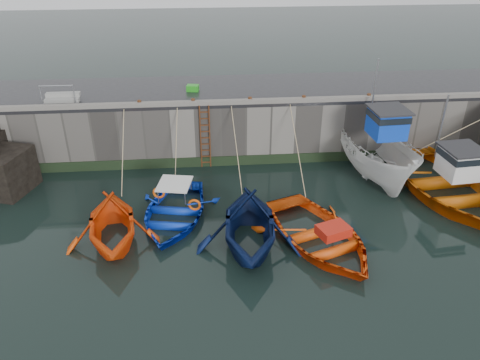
{
  "coord_description": "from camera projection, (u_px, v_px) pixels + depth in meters",
  "views": [
    {
      "loc": [
        -2.12,
        -10.95,
        10.69
      ],
      "look_at": [
        -0.63,
        6.21,
        1.2
      ],
      "focal_mm": 35.0,
      "sensor_mm": 36.0,
      "label": 1
    }
  ],
  "objects": [
    {
      "name": "ladder",
      "position": [
        205.0,
        137.0,
        22.6
      ],
      "size": [
        0.51,
        0.08,
        3.2
      ],
      "color": "#3F1E0F",
      "rests_on": "ground"
    },
    {
      "name": "boat_near_navy",
      "position": [
        319.0,
        242.0,
        17.83
      ],
      "size": [
        5.75,
        6.72,
        1.17
      ],
      "primitive_type": "imported",
      "rotation": [
        0.0,
        0.0,
        0.35
      ],
      "color": "#F8510D",
      "rests_on": "ground"
    },
    {
      "name": "boat_near_blue_rope",
      "position": [
        177.0,
        177.0,
        22.42
      ],
      "size": [
        0.04,
        3.34,
        3.1
      ],
      "primitive_type": null,
      "color": "tan",
      "rests_on": "ground"
    },
    {
      "name": "boat_near_navy_rope",
      "position": [
        295.0,
        183.0,
        21.88
      ],
      "size": [
        0.04,
        5.02,
        3.1
      ],
      "primitive_type": null,
      "color": "tan",
      "rests_on": "ground"
    },
    {
      "name": "railing",
      "position": [
        62.0,
        97.0,
        22.4
      ],
      "size": [
        1.6,
        1.05,
        1.0
      ],
      "color": "#A5A8AD",
      "rests_on": "road_back"
    },
    {
      "name": "bollard_d",
      "position": [
        304.0,
        98.0,
        22.43
      ],
      "size": [
        0.18,
        0.18,
        0.28
      ],
      "primitive_type": "cylinder",
      "color": "#3F1E0F",
      "rests_on": "road_back"
    },
    {
      "name": "algae_back",
      "position": [
        246.0,
        160.0,
        23.44
      ],
      "size": [
        30.0,
        0.08,
        0.5
      ],
      "primitive_type": "cube",
      "color": "black",
      "rests_on": "ground"
    },
    {
      "name": "fish_crate",
      "position": [
        193.0,
        88.0,
        23.8
      ],
      "size": [
        0.66,
        0.52,
        0.3
      ],
      "primitive_type": "cube",
      "rotation": [
        0.0,
        0.0,
        -0.18
      ],
      "color": "green",
      "rests_on": "road_back"
    },
    {
      "name": "boat_far_orange",
      "position": [
        446.0,
        183.0,
        20.83
      ],
      "size": [
        6.01,
        7.99,
        4.57
      ],
      "rotation": [
        0.0,
        0.0,
        0.08
      ],
      "color": "#DA640B",
      "rests_on": "ground"
    },
    {
      "name": "bollard_b",
      "position": [
        193.0,
        102.0,
        22.03
      ],
      "size": [
        0.18,
        0.18,
        0.28
      ],
      "primitive_type": "cylinder",
      "color": "#3F1E0F",
      "rests_on": "road_back"
    },
    {
      "name": "bollard_e",
      "position": [
        369.0,
        96.0,
        22.68
      ],
      "size": [
        0.18,
        0.18,
        0.28
      ],
      "primitive_type": "cylinder",
      "color": "#3F1E0F",
      "rests_on": "road_back"
    },
    {
      "name": "boat_near_blacktrim_rope",
      "position": [
        239.0,
        185.0,
        21.71
      ],
      "size": [
        0.04,
        4.97,
        3.1
      ],
      "primitive_type": null,
      "color": "tan",
      "rests_on": "ground"
    },
    {
      "name": "bollard_a",
      "position": [
        139.0,
        103.0,
        21.84
      ],
      "size": [
        0.18,
        0.18,
        0.28
      ],
      "primitive_type": "cylinder",
      "color": "#3F1E0F",
      "rests_on": "road_back"
    },
    {
      "name": "boat_near_white",
      "position": [
        114.0,
        241.0,
        17.91
      ],
      "size": [
        4.44,
        4.94,
        2.32
      ],
      "primitive_type": "imported",
      "rotation": [
        0.0,
        0.0,
        0.15
      ],
      "color": "#F94D0D",
      "rests_on": "ground"
    },
    {
      "name": "boat_near_white_rope",
      "position": [
        128.0,
        186.0,
        21.63
      ],
      "size": [
        0.04,
        4.38,
        3.1
      ],
      "primitive_type": null,
      "color": "tan",
      "rests_on": "ground"
    },
    {
      "name": "kerb_back",
      "position": [
        246.0,
        102.0,
        22.15
      ],
      "size": [
        30.0,
        0.3,
        0.2
      ],
      "primitive_type": "cube",
      "color": "slate",
      "rests_on": "road_back"
    },
    {
      "name": "bollard_c",
      "position": [
        250.0,
        100.0,
        22.24
      ],
      "size": [
        0.18,
        0.18,
        0.28
      ],
      "primitive_type": "cylinder",
      "color": "#3F1E0F",
      "rests_on": "road_back"
    },
    {
      "name": "boat_near_blue",
      "position": [
        174.0,
        218.0,
        19.32
      ],
      "size": [
        4.48,
        5.63,
        1.05
      ],
      "primitive_type": "imported",
      "rotation": [
        0.0,
        0.0,
        -0.19
      ],
      "color": "#0D36CC",
      "rests_on": "ground"
    },
    {
      "name": "boat_near_blacktrim",
      "position": [
        249.0,
        245.0,
        17.68
      ],
      "size": [
        4.58,
        5.2,
        2.59
      ],
      "primitive_type": "imported",
      "rotation": [
        0.0,
        0.0,
        -0.07
      ],
      "color": "#0A1741",
      "rests_on": "ground"
    },
    {
      "name": "road_back",
      "position": [
        242.0,
        90.0,
        24.29
      ],
      "size": [
        30.0,
        5.0,
        0.16
      ],
      "primitive_type": "cube",
      "color": "black",
      "rests_on": "quay_back"
    },
    {
      "name": "ground",
      "position": [
        277.0,
        306.0,
        14.87
      ],
      "size": [
        120.0,
        120.0,
        0.0
      ],
      "primitive_type": "plane",
      "color": "black",
      "rests_on": "ground"
    },
    {
      "name": "boat_far_white",
      "position": [
        377.0,
        154.0,
        22.09
      ],
      "size": [
        2.96,
        6.97,
        5.64
      ],
      "rotation": [
        0.0,
        0.0,
        0.06
      ],
      "color": "silver",
      "rests_on": "ground"
    },
    {
      "name": "quay_back",
      "position": [
        242.0,
        118.0,
        25.05
      ],
      "size": [
        30.0,
        5.0,
        3.0
      ],
      "primitive_type": "cube",
      "color": "slate",
      "rests_on": "ground"
    }
  ]
}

